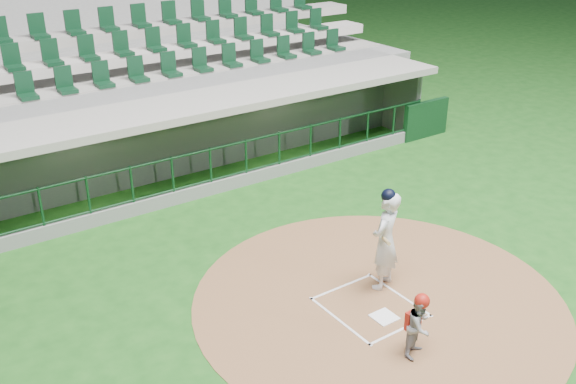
% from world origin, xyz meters
% --- Properties ---
extents(ground, '(120.00, 120.00, 0.00)m').
position_xyz_m(ground, '(0.00, 0.00, 0.00)').
color(ground, '#174C15').
rests_on(ground, ground).
extents(dirt_circle, '(7.20, 7.20, 0.01)m').
position_xyz_m(dirt_circle, '(0.30, -0.20, 0.01)').
color(dirt_circle, brown).
rests_on(dirt_circle, ground).
extents(home_plate, '(0.43, 0.43, 0.02)m').
position_xyz_m(home_plate, '(0.00, -0.70, 0.02)').
color(home_plate, white).
rests_on(home_plate, dirt_circle).
extents(batter_box_chalk, '(1.55, 1.80, 0.01)m').
position_xyz_m(batter_box_chalk, '(0.00, -0.30, 0.02)').
color(batter_box_chalk, white).
rests_on(batter_box_chalk, ground).
extents(dugout_structure, '(16.40, 3.70, 3.00)m').
position_xyz_m(dugout_structure, '(0.17, 7.81, 0.96)').
color(dugout_structure, slate).
rests_on(dugout_structure, ground).
extents(seating_deck, '(17.00, 6.72, 5.15)m').
position_xyz_m(seating_deck, '(0.00, 10.91, 1.42)').
color(seating_deck, slate).
rests_on(seating_deck, ground).
extents(batter, '(0.98, 1.02, 2.13)m').
position_xyz_m(batter, '(0.70, 0.13, 1.07)').
color(batter, white).
rests_on(batter, dirt_circle).
extents(catcher, '(0.65, 0.58, 1.19)m').
position_xyz_m(catcher, '(-0.24, -1.77, 0.60)').
color(catcher, '#949499').
rests_on(catcher, dirt_circle).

